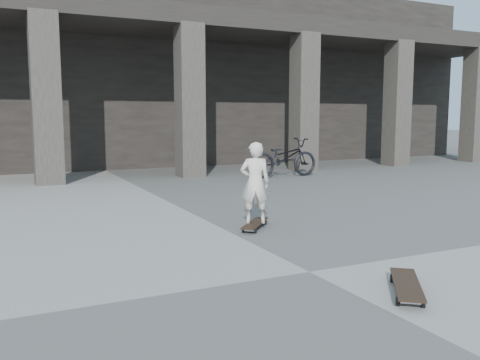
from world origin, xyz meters
name	(u,v)px	position (x,y,z in m)	size (l,w,h in m)	color
ground	(309,272)	(0.00, 0.00, 0.00)	(90.00, 90.00, 0.00)	#4C4C49
colonnade	(87,74)	(0.00, 13.77, 3.03)	(28.00, 8.82, 6.00)	black
longboard	(255,224)	(0.43, 2.08, 0.07)	(0.71, 0.75, 0.08)	black
skateboard_spare	(407,285)	(0.43, -0.94, 0.08)	(0.74, 0.86, 0.11)	black
child	(255,183)	(0.43, 2.08, 0.67)	(0.43, 0.28, 1.17)	beige
bicycle	(284,158)	(3.98, 7.30, 0.51)	(0.68, 1.96, 1.03)	black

